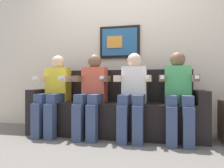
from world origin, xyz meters
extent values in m
plane|color=#66605B|center=(0.00, 0.00, 0.00)|extent=(6.19, 6.19, 0.00)
cube|color=beige|center=(0.00, 0.77, 1.30)|extent=(4.76, 0.05, 2.60)
cube|color=black|center=(-0.01, 0.72, 1.35)|extent=(0.63, 0.03, 0.50)
cube|color=#26598C|center=(-0.01, 0.71, 1.35)|extent=(0.55, 0.02, 0.42)
cube|color=orange|center=(-0.09, 0.70, 1.35)|extent=(0.24, 0.02, 0.18)
cube|color=black|center=(0.00, 0.29, 0.23)|extent=(2.08, 0.58, 0.45)
cube|color=black|center=(0.00, 0.51, 0.68)|extent=(2.08, 0.14, 0.45)
cube|color=black|center=(-1.11, 0.29, 0.31)|extent=(0.14, 0.58, 0.62)
cube|color=black|center=(1.11, 0.29, 0.31)|extent=(0.14, 0.58, 0.62)
cube|color=yellow|center=(-0.83, 0.28, 0.69)|extent=(0.32, 0.20, 0.48)
sphere|color=beige|center=(-0.83, 0.28, 1.02)|extent=(0.19, 0.19, 0.19)
cube|color=#38476B|center=(-0.92, 0.08, 0.51)|extent=(0.12, 0.40, 0.12)
cube|color=#38476B|center=(-0.74, 0.08, 0.51)|extent=(0.12, 0.40, 0.12)
cube|color=#38476B|center=(-0.92, -0.12, 0.23)|extent=(0.12, 0.12, 0.45)
cube|color=#38476B|center=(-0.74, -0.12, 0.23)|extent=(0.12, 0.12, 0.45)
cube|color=beige|center=(-1.02, 0.16, 0.77)|extent=(0.08, 0.28, 0.08)
cube|color=beige|center=(-0.64, 0.16, 0.77)|extent=(0.08, 0.28, 0.08)
cube|color=white|center=(-0.64, 0.00, 0.78)|extent=(0.04, 0.13, 0.04)
cube|color=white|center=(-1.02, 0.00, 0.78)|extent=(0.04, 0.10, 0.04)
cube|color=#D8593F|center=(-0.28, 0.28, 0.69)|extent=(0.32, 0.20, 0.48)
sphere|color=brown|center=(-0.28, 0.28, 1.02)|extent=(0.19, 0.19, 0.19)
cube|color=#38476B|center=(-0.37, 0.08, 0.51)|extent=(0.12, 0.40, 0.12)
cube|color=#38476B|center=(-0.19, 0.08, 0.51)|extent=(0.12, 0.40, 0.12)
cube|color=#38476B|center=(-0.37, -0.12, 0.23)|extent=(0.12, 0.12, 0.45)
cube|color=#38476B|center=(-0.19, -0.12, 0.23)|extent=(0.12, 0.12, 0.45)
cube|color=brown|center=(-0.47, 0.16, 0.77)|extent=(0.08, 0.28, 0.08)
cube|color=brown|center=(-0.09, 0.16, 0.77)|extent=(0.08, 0.28, 0.08)
cube|color=white|center=(-0.09, 0.00, 0.78)|extent=(0.04, 0.13, 0.04)
cube|color=white|center=(0.28, 0.28, 0.69)|extent=(0.32, 0.20, 0.48)
sphere|color=beige|center=(0.28, 0.28, 1.02)|extent=(0.19, 0.19, 0.19)
cube|color=#38476B|center=(0.19, 0.08, 0.51)|extent=(0.12, 0.40, 0.12)
cube|color=#38476B|center=(0.37, 0.08, 0.51)|extent=(0.12, 0.40, 0.12)
cube|color=#38476B|center=(0.19, -0.12, 0.23)|extent=(0.12, 0.12, 0.45)
cube|color=#38476B|center=(0.37, -0.12, 0.23)|extent=(0.12, 0.12, 0.45)
cube|color=beige|center=(0.09, 0.16, 0.77)|extent=(0.08, 0.28, 0.08)
cube|color=beige|center=(0.47, 0.16, 0.77)|extent=(0.08, 0.28, 0.08)
cube|color=white|center=(0.47, 0.00, 0.78)|extent=(0.04, 0.13, 0.04)
cube|color=#4CB266|center=(0.83, 0.28, 0.69)|extent=(0.32, 0.20, 0.48)
sphere|color=brown|center=(0.83, 0.28, 1.02)|extent=(0.19, 0.19, 0.19)
cube|color=#38476B|center=(0.74, 0.08, 0.51)|extent=(0.12, 0.40, 0.12)
cube|color=#38476B|center=(0.92, 0.08, 0.51)|extent=(0.12, 0.40, 0.12)
cube|color=#38476B|center=(0.74, -0.12, 0.23)|extent=(0.12, 0.12, 0.45)
cube|color=#38476B|center=(0.92, -0.12, 0.23)|extent=(0.12, 0.12, 0.45)
cube|color=brown|center=(0.64, 0.16, 0.77)|extent=(0.08, 0.28, 0.08)
cube|color=brown|center=(1.02, 0.16, 0.77)|extent=(0.08, 0.28, 0.08)
cube|color=white|center=(1.02, 0.00, 0.78)|extent=(0.04, 0.13, 0.04)
cube|color=white|center=(0.64, 0.00, 0.78)|extent=(0.04, 0.10, 0.04)
camera|label=1|loc=(0.64, -2.62, 0.72)|focal=35.06mm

